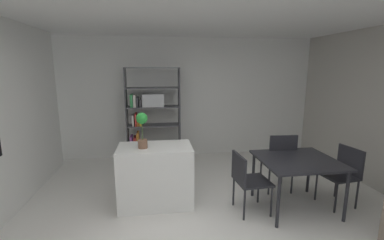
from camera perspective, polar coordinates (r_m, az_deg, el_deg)
name	(u,v)px	position (r m, az deg, el deg)	size (l,w,h in m)	color
ground_plane	(201,234)	(3.50, 1.96, -23.54)	(8.64, 8.64, 0.00)	silver
back_partition	(178,98)	(5.95, -3.09, 4.86)	(6.29, 0.06, 2.67)	silver
kitchen_island	(156,175)	(3.97, -7.93, -11.86)	(1.06, 0.62, 0.89)	white
potted_plant_on_island	(142,127)	(3.70, -10.82, -1.56)	(0.16, 0.16, 0.51)	brown
open_bookshelf	(150,112)	(5.55, -9.14, 1.63)	(1.12, 0.35, 2.01)	#4C4C51
dining_table	(297,164)	(4.03, 21.95, -8.86)	(1.06, 0.98, 0.74)	#232328
dining_chair_window_side	(343,170)	(4.49, 30.08, -9.50)	(0.49, 0.50, 0.86)	#232328
dining_chair_island_side	(246,177)	(3.77, 11.76, -12.11)	(0.48, 0.49, 0.85)	#232328
dining_chair_far	(280,158)	(4.47, 18.58, -7.88)	(0.46, 0.46, 0.98)	#232328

